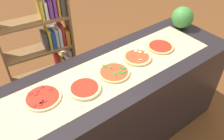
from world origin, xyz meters
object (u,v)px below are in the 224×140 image
(pizza_plain_1, at_px, (85,88))
(pizza_mushroom_3, at_px, (137,57))
(pizza_spinach_2, at_px, (114,72))
(watermelon, at_px, (182,18))
(pizza_pepperoni_0, at_px, (43,97))
(bookshelf, at_px, (49,50))
(pizza_plain_4, at_px, (160,47))

(pizza_plain_1, relative_size, pizza_mushroom_3, 0.99)
(pizza_spinach_2, relative_size, watermelon, 1.13)
(pizza_spinach_2, distance_m, watermelon, 1.06)
(pizza_pepperoni_0, bearing_deg, bookshelf, 65.29)
(pizza_mushroom_3, distance_m, bookshelf, 1.12)
(pizza_plain_1, bearing_deg, pizza_plain_4, 3.69)
(pizza_plain_1, relative_size, pizza_spinach_2, 0.98)
(pizza_pepperoni_0, distance_m, pizza_plain_1, 0.31)
(pizza_pepperoni_0, height_order, watermelon, watermelon)
(pizza_plain_1, bearing_deg, watermelon, 8.56)
(pizza_plain_4, bearing_deg, pizza_pepperoni_0, 177.63)
(pizza_spinach_2, distance_m, pizza_mushroom_3, 0.29)
(pizza_pepperoni_0, relative_size, pizza_plain_1, 1.07)
(bookshelf, bearing_deg, pizza_mushroom_3, -66.02)
(watermelon, height_order, bookshelf, bookshelf)
(pizza_plain_4, bearing_deg, pizza_spinach_2, -175.92)
(pizza_pepperoni_0, bearing_deg, pizza_plain_1, -19.71)
(pizza_plain_1, relative_size, bookshelf, 0.17)
(pizza_plain_4, xyz_separation_m, watermelon, (0.46, 0.14, 0.10))
(watermelon, bearing_deg, pizza_pepperoni_0, -176.60)
(pizza_mushroom_3, distance_m, pizza_plain_4, 0.29)
(pizza_plain_4, bearing_deg, pizza_plain_1, -176.31)
(bookshelf, bearing_deg, watermelon, -35.36)
(pizza_pepperoni_0, bearing_deg, pizza_spinach_2, -8.73)
(pizza_pepperoni_0, relative_size, pizza_spinach_2, 1.05)
(pizza_mushroom_3, bearing_deg, pizza_pepperoni_0, 177.01)
(pizza_pepperoni_0, xyz_separation_m, bookshelf, (0.43, 0.94, -0.29))
(pizza_spinach_2, bearing_deg, watermelon, 10.12)
(pizza_spinach_2, height_order, bookshelf, bookshelf)
(pizza_pepperoni_0, distance_m, bookshelf, 1.07)
(pizza_spinach_2, height_order, pizza_plain_4, pizza_spinach_2)
(pizza_spinach_2, distance_m, bookshelf, 1.08)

